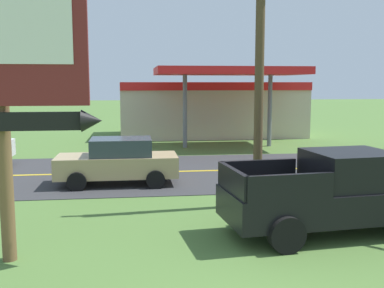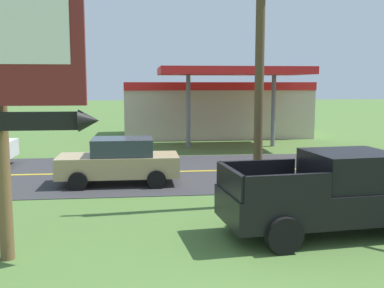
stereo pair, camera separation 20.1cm
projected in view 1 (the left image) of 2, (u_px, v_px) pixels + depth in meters
The scene contains 7 objects.
road_asphalt at pixel (176, 172), 18.64m from camera, with size 140.00×8.00×0.02m, color #333335.
road_centre_line at pixel (176, 171), 18.64m from camera, with size 126.00×0.20×0.01m, color gold.
motel_sign at pixel (1, 68), 8.76m from camera, with size 3.63×0.54×5.76m.
utility_pole at pixel (260, 52), 13.04m from camera, with size 1.83×0.26×8.29m.
gas_station at pixel (211, 107), 31.26m from camera, with size 12.00×11.50×4.40m.
pickup_black_parked_on_lawn at pixel (335, 193), 10.99m from camera, with size 5.37×2.64×1.96m.
car_tan_far_lane at pixel (118, 161), 16.29m from camera, with size 4.20×2.00×1.64m.
Camera 1 is at (-1.68, -5.26, 3.58)m, focal length 43.30 mm.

